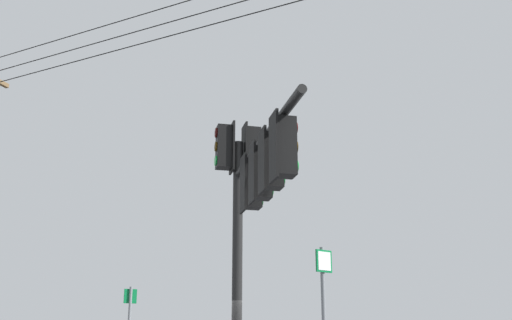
% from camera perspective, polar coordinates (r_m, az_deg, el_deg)
% --- Properties ---
extents(signal_mast_assembly, '(4.39, 2.35, 6.08)m').
position_cam_1_polar(signal_mast_assembly, '(11.41, -0.43, -2.72)').
color(signal_mast_assembly, black).
rests_on(signal_mast_assembly, ground).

